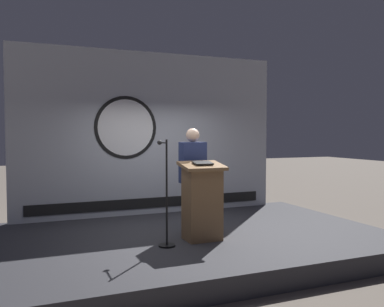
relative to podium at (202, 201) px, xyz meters
name	(u,v)px	position (x,y,z in m)	size (l,w,h in m)	color
ground_plane	(185,253)	(-0.11, 0.40, -0.88)	(40.00, 40.00, 0.00)	#6B6056
stage_platform	(185,243)	(-0.11, 0.40, -0.73)	(6.40, 4.00, 0.30)	#333338
banner_display	(151,134)	(-0.12, 2.25, 1.00)	(5.29, 0.12, 3.19)	#B2B7C1
podium	(202,201)	(0.00, 0.00, 0.00)	(0.64, 0.50, 1.19)	olive
speaker_person	(193,179)	(0.04, 0.48, 0.28)	(0.40, 0.26, 1.68)	black
microphone_stand	(166,209)	(-0.61, -0.11, -0.05)	(0.24, 0.47, 1.52)	black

